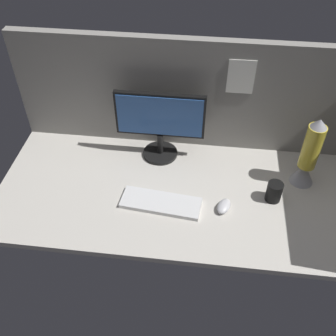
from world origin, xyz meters
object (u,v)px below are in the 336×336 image
at_px(mouse, 224,206).
at_px(lava_lamp, 308,157).
at_px(monitor, 160,122).
at_px(keyboard, 161,203).
at_px(mug_black_travel, 274,192).

xyz_separation_m(mouse, lava_lamp, (0.38, 0.23, 0.14)).
height_order(monitor, keyboard, monitor).
xyz_separation_m(mouse, mug_black_travel, (0.23, 0.09, 0.03)).
xyz_separation_m(keyboard, mug_black_travel, (0.52, 0.10, 0.04)).
relative_size(mug_black_travel, lava_lamp, 0.27).
relative_size(keyboard, mug_black_travel, 3.72).
xyz_separation_m(keyboard, lava_lamp, (0.67, 0.24, 0.15)).
bearing_deg(mouse, lava_lamp, 51.55).
xyz_separation_m(mug_black_travel, lava_lamp, (0.15, 0.14, 0.11)).
bearing_deg(lava_lamp, monitor, 170.58).
bearing_deg(mouse, mug_black_travel, 41.61).
distance_m(keyboard, lava_lamp, 0.72).
bearing_deg(keyboard, lava_lamp, 25.27).
height_order(monitor, mouse, monitor).
bearing_deg(monitor, mug_black_travel, -24.49).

